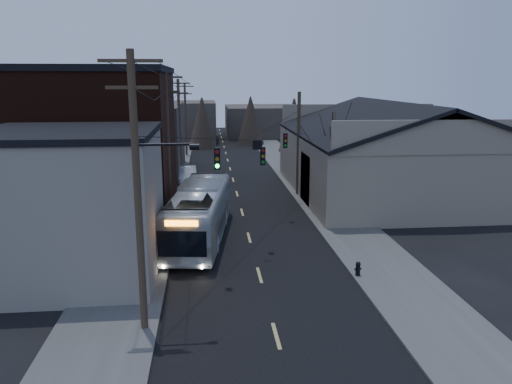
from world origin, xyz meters
TOP-DOWN VIEW (x-y plane):
  - ground at (0.00, 0.00)m, footprint 160.00×160.00m
  - road_surface at (0.00, 30.00)m, footprint 9.00×110.00m
  - sidewalk_left at (-6.50, 30.00)m, footprint 4.00×110.00m
  - sidewalk_right at (6.50, 30.00)m, footprint 4.00×110.00m
  - building_clapboard at (-9.00, 9.00)m, footprint 8.00×8.00m
  - building_brick at (-10.00, 20.00)m, footprint 10.00×12.00m
  - building_left_far at (-9.50, 36.00)m, footprint 9.00×14.00m
  - warehouse at (13.00, 25.00)m, footprint 16.16×20.60m
  - building_far_left at (-6.00, 65.00)m, footprint 10.00×12.00m
  - building_far_right at (7.00, 70.00)m, footprint 12.00×14.00m
  - bare_tree at (6.50, 20.00)m, footprint 0.40×0.40m
  - utility_lines at (-3.11, 24.14)m, footprint 11.24×45.28m
  - bus at (-3.00, 13.95)m, footprint 4.26×12.06m
  - parked_car at (-4.30, 31.03)m, footprint 1.84×4.73m
  - fire_hydrant at (4.75, 7.24)m, footprint 0.34×0.24m

SIDE VIEW (x-z plane):
  - ground at x=0.00m, z-range 0.00..0.00m
  - road_surface at x=0.00m, z-range 0.00..0.02m
  - sidewalk_left at x=-6.50m, z-range 0.00..0.12m
  - sidewalk_right at x=6.50m, z-range 0.00..0.12m
  - fire_hydrant at x=4.75m, z-range 0.14..0.85m
  - parked_car at x=-4.30m, z-range 0.00..1.54m
  - bus at x=-3.00m, z-range 0.00..3.29m
  - building_far_right at x=7.00m, z-range 0.00..5.00m
  - warehouse at x=13.00m, z-range -1.17..6.56m
  - building_far_left at x=-6.00m, z-range 0.00..6.00m
  - building_clapboard at x=-9.00m, z-range 0.00..7.00m
  - building_left_far at x=-9.50m, z-range 0.00..7.00m
  - bare_tree at x=6.50m, z-range 0.00..7.20m
  - utility_lines at x=-3.11m, z-range -0.30..10.20m
  - building_brick at x=-10.00m, z-range 0.00..10.00m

